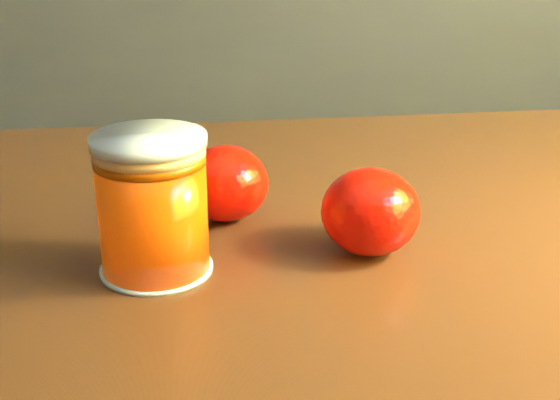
{
  "coord_description": "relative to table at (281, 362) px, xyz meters",
  "views": [
    {
      "loc": [
        0.75,
        -0.17,
        0.94
      ],
      "look_at": [
        0.75,
        0.31,
        0.75
      ],
      "focal_mm": 50.0,
      "sensor_mm": 36.0,
      "label": 1
    }
  ],
  "objects": [
    {
      "name": "orange_back",
      "position": [
        -0.04,
        0.06,
        0.12
      ],
      "size": [
        0.08,
        0.08,
        0.06
      ],
      "primitive_type": "ellipsoid",
      "rotation": [
        0.0,
        0.0,
        -0.29
      ],
      "color": "red",
      "rests_on": "table"
    },
    {
      "name": "orange_front",
      "position": [
        0.06,
        0.0,
        0.12
      ],
      "size": [
        0.08,
        0.08,
        0.06
      ],
      "primitive_type": "ellipsoid",
      "rotation": [
        0.0,
        0.0,
        0.13
      ],
      "color": "red",
      "rests_on": "table"
    },
    {
      "name": "table",
      "position": [
        0.0,
        0.0,
        0.0
      ],
      "size": [
        1.02,
        0.77,
        0.71
      ],
      "rotation": [
        0.0,
        0.0,
        0.12
      ],
      "color": "#582F16",
      "rests_on": "ground"
    },
    {
      "name": "juice_glass",
      "position": [
        -0.08,
        -0.03,
        0.14
      ],
      "size": [
        0.07,
        0.07,
        0.09
      ],
      "rotation": [
        0.0,
        0.0,
        -0.01
      ],
      "color": "#F54504",
      "rests_on": "table"
    }
  ]
}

